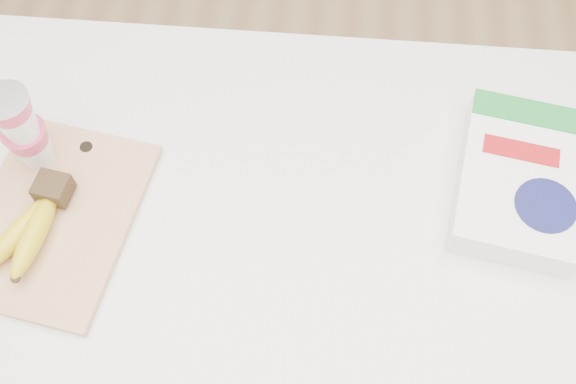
% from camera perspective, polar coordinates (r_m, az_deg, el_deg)
% --- Properties ---
extents(room, '(4.00, 4.00, 4.00)m').
position_cam_1_polar(room, '(0.62, -7.62, 7.92)').
color(room, tan).
rests_on(room, ground).
extents(table, '(1.30, 0.87, 0.98)m').
position_cam_1_polar(table, '(1.41, -3.42, -13.31)').
color(table, silver).
rests_on(table, ground).
extents(cutting_board, '(0.28, 0.35, 0.02)m').
position_cam_1_polar(cutting_board, '(1.02, -20.01, -2.18)').
color(cutting_board, tan).
rests_on(cutting_board, table).
extents(bananas, '(0.11, 0.18, 0.05)m').
position_cam_1_polar(bananas, '(1.00, -21.77, -2.68)').
color(bananas, '#382816').
rests_on(bananas, cutting_board).
extents(yogurt_stack, '(0.07, 0.07, 0.16)m').
position_cam_1_polar(yogurt_stack, '(1.01, -22.59, 5.20)').
color(yogurt_stack, white).
rests_on(yogurt_stack, cutting_board).
extents(cereal_box, '(0.22, 0.29, 0.06)m').
position_cam_1_polar(cereal_box, '(1.03, 19.89, 1.05)').
color(cereal_box, white).
rests_on(cereal_box, table).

